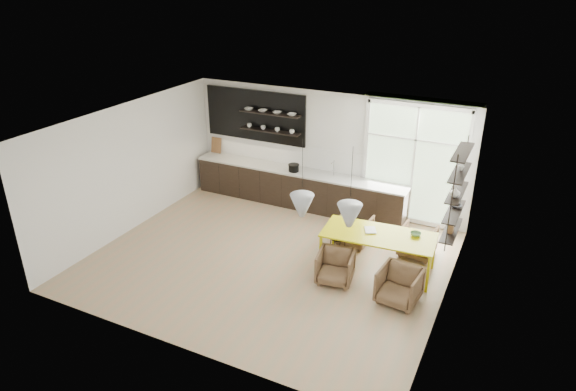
{
  "coord_description": "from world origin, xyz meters",
  "views": [
    {
      "loc": [
        4.38,
        -8.07,
        5.59
      ],
      "look_at": [
        0.13,
        0.6,
        1.24
      ],
      "focal_mm": 32.0,
      "sensor_mm": 36.0,
      "label": 1
    }
  ],
  "objects_px": {
    "armchair_back_right": "(418,241)",
    "armchair_front_left": "(335,267)",
    "wire_stool": "(338,244)",
    "armchair_front_right": "(399,286)",
    "dining_table": "(379,237)",
    "armchair_back_left": "(354,230)"
  },
  "relations": [
    {
      "from": "armchair_front_left",
      "to": "dining_table",
      "type": "bearing_deg",
      "value": 42.49
    },
    {
      "from": "armchair_back_left",
      "to": "armchair_front_left",
      "type": "distance_m",
      "value": 1.59
    },
    {
      "from": "armchair_front_right",
      "to": "wire_stool",
      "type": "bearing_deg",
      "value": 153.26
    },
    {
      "from": "armchair_back_right",
      "to": "armchair_front_left",
      "type": "xyz_separation_m",
      "value": [
        -1.19,
        -1.68,
        -0.01
      ]
    },
    {
      "from": "armchair_front_right",
      "to": "wire_stool",
      "type": "xyz_separation_m",
      "value": [
        -1.56,
        0.99,
        -0.04
      ]
    },
    {
      "from": "dining_table",
      "to": "armchair_back_left",
      "type": "relative_size",
      "value": 3.2
    },
    {
      "from": "armchair_back_right",
      "to": "armchair_front_left",
      "type": "distance_m",
      "value": 2.06
    },
    {
      "from": "armchair_back_right",
      "to": "armchair_front_left",
      "type": "relative_size",
      "value": 1.02
    },
    {
      "from": "armchair_back_left",
      "to": "wire_stool",
      "type": "distance_m",
      "value": 0.71
    },
    {
      "from": "armchair_front_right",
      "to": "dining_table",
      "type": "bearing_deg",
      "value": 133.46
    },
    {
      "from": "armchair_back_left",
      "to": "wire_stool",
      "type": "bearing_deg",
      "value": 83.42
    },
    {
      "from": "wire_stool",
      "to": "armchair_back_right",
      "type": "bearing_deg",
      "value": 28.52
    },
    {
      "from": "armchair_back_left",
      "to": "armchair_back_right",
      "type": "height_order",
      "value": "armchair_back_right"
    },
    {
      "from": "armchair_front_left",
      "to": "wire_stool",
      "type": "bearing_deg",
      "value": 98.69
    },
    {
      "from": "armchair_front_left",
      "to": "wire_stool",
      "type": "relative_size",
      "value": 1.51
    },
    {
      "from": "dining_table",
      "to": "armchair_front_left",
      "type": "distance_m",
      "value": 1.06
    },
    {
      "from": "armchair_front_left",
      "to": "wire_stool",
      "type": "distance_m",
      "value": 0.93
    },
    {
      "from": "armchair_front_right",
      "to": "wire_stool",
      "type": "distance_m",
      "value": 1.85
    },
    {
      "from": "armchair_back_right",
      "to": "armchair_front_right",
      "type": "height_order",
      "value": "armchair_front_right"
    },
    {
      "from": "armchair_front_left",
      "to": "wire_stool",
      "type": "xyz_separation_m",
      "value": [
        -0.29,
        0.88,
        -0.02
      ]
    },
    {
      "from": "dining_table",
      "to": "armchair_front_right",
      "type": "height_order",
      "value": "dining_table"
    },
    {
      "from": "dining_table",
      "to": "armchair_front_left",
      "type": "bearing_deg",
      "value": -132.46
    }
  ]
}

